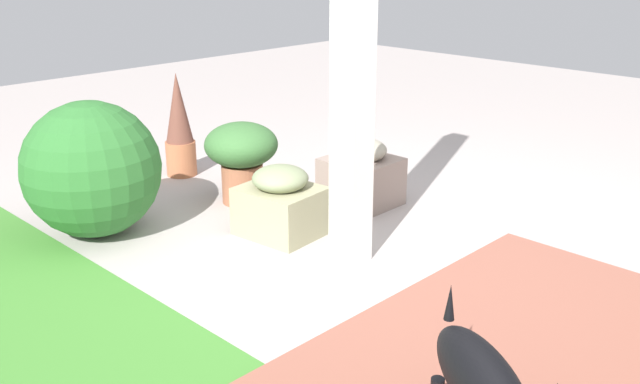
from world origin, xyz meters
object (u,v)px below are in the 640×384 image
at_px(porch_pillar, 353,50).
at_px(round_shrub, 92,169).
at_px(stone_planter_nearest, 361,175).
at_px(stone_planter_near, 281,203).
at_px(terracotta_pot_spiky, 179,127).
at_px(terracotta_pot_broad, 241,153).

xyz_separation_m(porch_pillar, round_shrub, (1.22, 0.71, -0.68)).
height_order(stone_planter_nearest, round_shrub, round_shrub).
bearing_deg(stone_planter_near, terracotta_pot_spiky, -10.45).
bearing_deg(terracotta_pot_spiky, stone_planter_near, 169.55).
xyz_separation_m(porch_pillar, terracotta_pot_spiky, (1.75, -0.22, -0.71)).
distance_m(stone_planter_nearest, round_shrub, 1.55).
bearing_deg(round_shrub, terracotta_pot_broad, -101.94).
bearing_deg(round_shrub, terracotta_pot_spiky, -60.33).
relative_size(terracotta_pot_broad, terracotta_pot_spiky, 0.71).
relative_size(porch_pillar, terracotta_pot_broad, 4.21).
distance_m(terracotta_pot_broad, terracotta_pot_spiky, 0.72).
height_order(porch_pillar, terracotta_pot_broad, porch_pillar).
bearing_deg(terracotta_pot_spiky, stone_planter_nearest, -161.37).
height_order(terracotta_pot_broad, terracotta_pot_spiky, terracotta_pot_spiky).
bearing_deg(stone_planter_nearest, stone_planter_near, 89.55).
xyz_separation_m(stone_planter_near, terracotta_pot_spiky, (1.25, -0.23, 0.16)).
xyz_separation_m(stone_planter_near, terracotta_pot_broad, (0.54, -0.18, 0.13)).
bearing_deg(terracotta_pot_spiky, round_shrub, 119.67).
height_order(round_shrub, terracotta_pot_broad, round_shrub).
distance_m(porch_pillar, terracotta_pot_broad, 1.28).
xyz_separation_m(round_shrub, terracotta_pot_broad, (-0.19, -0.88, -0.06)).
distance_m(stone_planter_near, terracotta_pot_spiky, 1.28).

